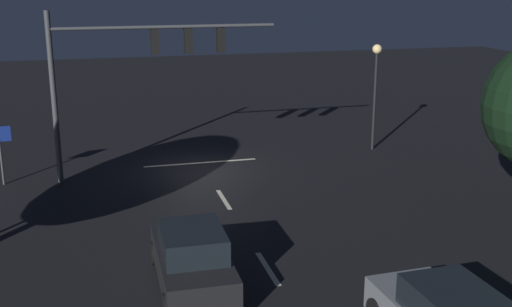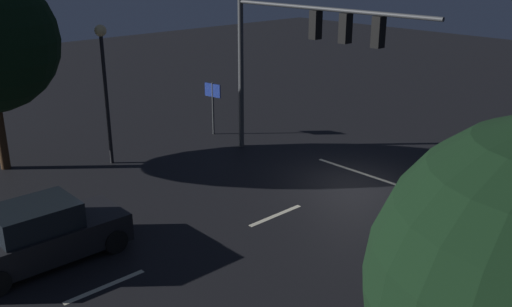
# 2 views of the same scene
# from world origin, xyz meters

# --- Properties ---
(ground_plane) EXTENTS (80.00, 80.00, 0.00)m
(ground_plane) POSITION_xyz_m (0.00, 0.00, 0.00)
(ground_plane) COLOR black
(traffic_signal_assembly) EXTENTS (8.99, 0.47, 6.76)m
(traffic_signal_assembly) POSITION_xyz_m (2.65, 0.21, 4.85)
(traffic_signal_assembly) COLOR #383A3D
(traffic_signal_assembly) RESTS_ON ground_plane
(lane_dash_far) EXTENTS (0.16, 2.20, 0.01)m
(lane_dash_far) POSITION_xyz_m (0.00, 4.00, 0.00)
(lane_dash_far) COLOR beige
(lane_dash_far) RESTS_ON ground_plane
(lane_dash_mid) EXTENTS (0.16, 2.20, 0.01)m
(lane_dash_mid) POSITION_xyz_m (0.00, 10.00, 0.00)
(lane_dash_mid) COLOR beige
(lane_dash_mid) RESTS_ON ground_plane
(stop_bar) EXTENTS (5.00, 0.16, 0.01)m
(stop_bar) POSITION_xyz_m (0.00, -0.98, 0.00)
(stop_bar) COLOR beige
(stop_bar) RESTS_ON ground_plane
(car_approaching) EXTENTS (1.95, 4.39, 1.70)m
(car_approaching) POSITION_xyz_m (2.23, 10.53, 0.80)
(car_approaching) COLOR black
(car_approaching) RESTS_ON ground_plane
(street_lamp_left_kerb) EXTENTS (0.44, 0.44, 4.98)m
(street_lamp_left_kerb) POSITION_xyz_m (-8.35, -1.18, 3.49)
(street_lamp_left_kerb) COLOR black
(street_lamp_left_kerb) RESTS_ON ground_plane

